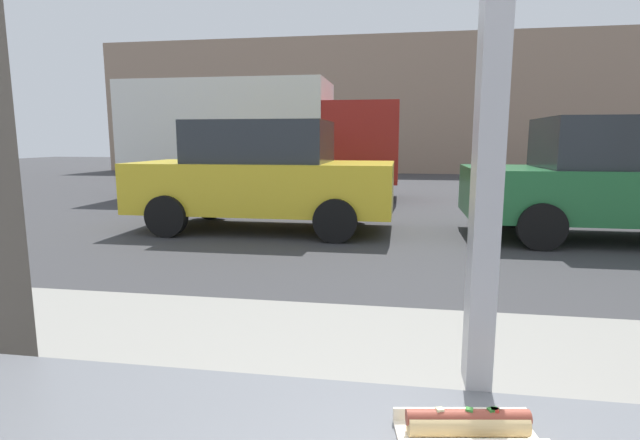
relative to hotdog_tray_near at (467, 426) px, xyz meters
The scene contains 7 objects.
ground_plane 8.18m from the hotdog_tray_near, 89.70° to the left, with size 60.00×60.00×0.00m, color #38383A.
sidewalk_strip 1.97m from the hotdog_tray_near, 88.56° to the left, with size 16.00×2.80×0.12m, color gray.
building_facade_far 21.81m from the hotdog_tray_near, 89.89° to the left, with size 28.00×1.20×5.92m, color gray.
hotdog_tray_near is the anchor object (origin of this frame).
parked_car_yellow 7.39m from the hotdog_tray_near, 108.41° to the left, with size 4.19×1.94×1.77m.
parked_car_green 7.70m from the hotdog_tray_near, 65.51° to the left, with size 4.65×2.02×1.79m.
box_truck 12.07m from the hotdog_tray_near, 108.11° to the left, with size 6.86×2.44×2.90m.
Camera 1 is at (-0.16, -0.90, 1.47)m, focal length 27.55 mm.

